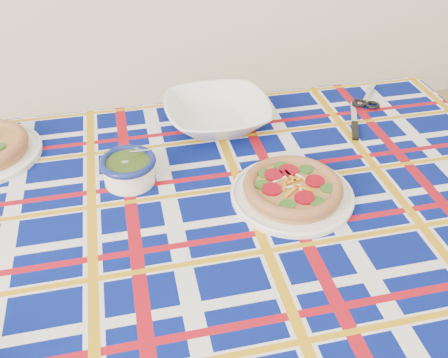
{
  "coord_description": "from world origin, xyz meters",
  "views": [
    {
      "loc": [
        -0.04,
        -0.23,
        1.31
      ],
      "look_at": [
        0.15,
        0.58,
        0.69
      ],
      "focal_mm": 40.0,
      "sensor_mm": 36.0,
      "label": 1
    }
  ],
  "objects": [
    {
      "name": "dining_table",
      "position": [
        0.1,
        0.52,
        0.6
      ],
      "size": [
        1.42,
        0.89,
        0.66
      ],
      "rotation": [
        0.0,
        0.0,
        -0.01
      ],
      "color": "brown",
      "rests_on": "floor"
    },
    {
      "name": "tablecloth",
      "position": [
        0.1,
        0.52,
        0.62
      ],
      "size": [
        1.45,
        0.92,
        0.09
      ],
      "primitive_type": null,
      "rotation": [
        0.0,
        0.0,
        -0.01
      ],
      "color": "#051160",
      "rests_on": "dining_table"
    },
    {
      "name": "main_focaccia_plate",
      "position": [
        0.27,
        0.51,
        0.69
      ],
      "size": [
        0.29,
        0.29,
        0.05
      ],
      "primitive_type": null,
      "rotation": [
        0.0,
        0.0,
        -0.12
      ],
      "color": "#AD783D",
      "rests_on": "tablecloth"
    },
    {
      "name": "pesto_bowl",
      "position": [
        -0.04,
        0.64,
        0.7
      ],
      "size": [
        0.13,
        0.13,
        0.07
      ],
      "primitive_type": null,
      "rotation": [
        0.0,
        0.0,
        -0.13
      ],
      "color": "#22360E",
      "rests_on": "tablecloth"
    },
    {
      "name": "serving_bowl",
      "position": [
        0.19,
        0.82,
        0.7
      ],
      "size": [
        0.26,
        0.26,
        0.06
      ],
      "primitive_type": "imported",
      "rotation": [
        0.0,
        0.0,
        -0.01
      ],
      "color": "white",
      "rests_on": "tablecloth"
    },
    {
      "name": "table_knife",
      "position": [
        0.54,
        0.79,
        0.67
      ],
      "size": [
        0.09,
        0.19,
        0.01
      ],
      "primitive_type": null,
      "rotation": [
        0.0,
        0.0,
        1.17
      ],
      "color": "silver",
      "rests_on": "tablecloth"
    },
    {
      "name": "kitchen_scissors",
      "position": [
        0.63,
        0.88,
        0.67
      ],
      "size": [
        0.15,
        0.18,
        0.01
      ],
      "primitive_type": null,
      "rotation": [
        0.0,
        0.0,
        0.98
      ],
      "color": "silver",
      "rests_on": "tablecloth"
    }
  ]
}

